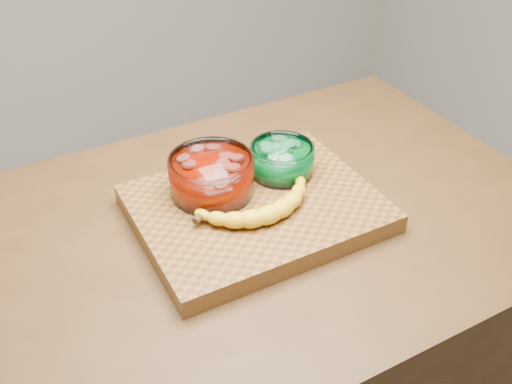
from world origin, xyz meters
name	(u,v)px	position (x,y,z in m)	size (l,w,h in m)	color
counter	(256,361)	(0.00, 0.00, 0.45)	(1.20, 0.80, 0.90)	#4A2E16
cutting_board	(256,209)	(0.00, 0.00, 0.92)	(0.45, 0.35, 0.04)	brown
bowl_red	(212,176)	(-0.06, 0.07, 0.98)	(0.16, 0.16, 0.08)	white
bowl_green	(282,159)	(0.09, 0.06, 0.97)	(0.13, 0.13, 0.06)	white
banana	(261,206)	(-0.01, -0.04, 0.96)	(0.27, 0.12, 0.04)	yellow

